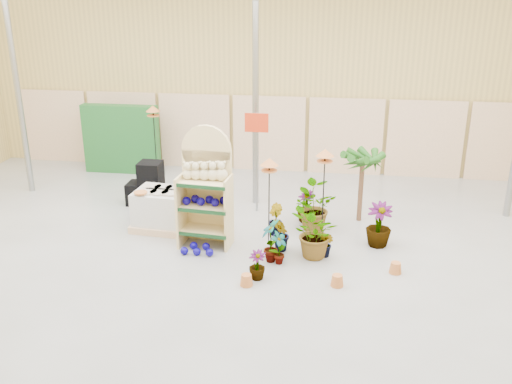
# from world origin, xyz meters

# --- Properties ---
(room) EXTENTS (15.20, 12.10, 4.70)m
(room) POSITION_xyz_m (0.00, 0.91, 2.21)
(room) COLOR gray
(room) RESTS_ON ground
(display_shelf) EXTENTS (1.01, 0.69, 2.31)m
(display_shelf) POSITION_xyz_m (-0.62, 1.29, 1.05)
(display_shelf) COLOR #DCC083
(display_shelf) RESTS_ON ground
(teddy_bears) EXTENTS (0.86, 0.24, 0.38)m
(teddy_bears) POSITION_xyz_m (-0.58, 1.18, 1.46)
(teddy_bears) COLOR beige
(teddy_bears) RESTS_ON display_shelf
(gazing_balls_shelf) EXTENTS (0.85, 0.29, 0.16)m
(gazing_balls_shelf) POSITION_xyz_m (-0.62, 1.16, 0.90)
(gazing_balls_shelf) COLOR #0B0479
(gazing_balls_shelf) RESTS_ON display_shelf
(gazing_balls_floor) EXTENTS (0.63, 0.39, 0.15)m
(gazing_balls_floor) POSITION_xyz_m (-0.69, 0.75, 0.07)
(gazing_balls_floor) COLOR #0B0479
(gazing_balls_floor) RESTS_ON ground
(pallet_stack) EXTENTS (1.23, 1.05, 0.85)m
(pallet_stack) POSITION_xyz_m (-1.68, 1.81, 0.41)
(pallet_stack) COLOR #D2AA86
(pallet_stack) RESTS_ON ground
(charcoal_planters) EXTENTS (0.80, 0.50, 1.00)m
(charcoal_planters) POSITION_xyz_m (-2.41, 3.05, 0.42)
(charcoal_planters) COLOR black
(charcoal_planters) RESTS_ON ground
(trellis_stock) EXTENTS (2.00, 0.30, 1.80)m
(trellis_stock) POSITION_xyz_m (-3.80, 5.20, 0.90)
(trellis_stock) COLOR #1B5A23
(trellis_stock) RESTS_ON ground
(offer_sign) EXTENTS (0.50, 0.08, 2.20)m
(offer_sign) POSITION_xyz_m (0.10, 2.98, 1.57)
(offer_sign) COLOR gray
(offer_sign) RESTS_ON ground
(bird_table_front) EXTENTS (0.34, 0.34, 1.72)m
(bird_table_front) POSITION_xyz_m (0.56, 1.40, 1.59)
(bird_table_front) COLOR black
(bird_table_front) RESTS_ON ground
(bird_table_right) EXTENTS (0.34, 0.34, 1.85)m
(bird_table_right) POSITION_xyz_m (1.57, 1.71, 1.71)
(bird_table_right) COLOR black
(bird_table_right) RESTS_ON ground
(bird_table_back) EXTENTS (0.34, 0.34, 2.02)m
(bird_table_back) POSITION_xyz_m (-2.57, 4.26, 1.87)
(bird_table_back) COLOR black
(bird_table_back) RESTS_ON ground
(palm) EXTENTS (0.70, 0.70, 1.63)m
(palm) POSITION_xyz_m (2.33, 2.78, 1.38)
(palm) COLOR brown
(palm) RESTS_ON ground
(potted_plant_0) EXTENTS (0.32, 0.45, 0.82)m
(potted_plant_0) POSITION_xyz_m (0.69, 0.64, 0.41)
(potted_plant_0) COLOR #1D5115
(potted_plant_0) RESTS_ON ground
(potted_plant_1) EXTENTS (0.41, 0.46, 0.69)m
(potted_plant_1) POSITION_xyz_m (0.84, 1.06, 0.34)
(potted_plant_1) COLOR #1D5115
(potted_plant_1) RESTS_ON ground
(potted_plant_2) EXTENTS (0.96, 1.04, 0.96)m
(potted_plant_2) POSITION_xyz_m (1.47, 0.87, 0.48)
(potted_plant_2) COLOR #1D5115
(potted_plant_2) RESTS_ON ground
(potted_plant_3) EXTENTS (0.49, 0.49, 0.86)m
(potted_plant_3) POSITION_xyz_m (2.65, 1.58, 0.43)
(potted_plant_3) COLOR #1D5115
(potted_plant_3) RESTS_ON ground
(potted_plant_5) EXTENTS (0.40, 0.43, 0.63)m
(potted_plant_5) POSITION_xyz_m (0.64, 1.82, 0.32)
(potted_plant_5) COLOR #1D5115
(potted_plant_5) RESTS_ON ground
(potted_plant_6) EXTENTS (1.16, 1.14, 0.97)m
(potted_plant_6) POSITION_xyz_m (1.34, 2.16, 0.49)
(potted_plant_6) COLOR #1D5115
(potted_plant_6) RESTS_ON ground
(potted_plant_7) EXTENTS (0.33, 0.33, 0.52)m
(potted_plant_7) POSITION_xyz_m (0.54, -0.05, 0.26)
(potted_plant_7) COLOR #1D5115
(potted_plant_7) RESTS_ON ground
(potted_plant_8) EXTENTS (0.38, 0.39, 0.62)m
(potted_plant_8) POSITION_xyz_m (0.85, 0.55, 0.31)
(potted_plant_8) COLOR #1D5115
(potted_plant_8) RESTS_ON ground
(potted_plant_9) EXTENTS (0.36, 0.36, 0.52)m
(potted_plant_9) POSITION_xyz_m (1.68, 0.95, 0.26)
(potted_plant_9) COLOR #1D5115
(potted_plant_9) RESTS_ON ground
(potted_plant_11) EXTENTS (0.53, 0.53, 0.68)m
(potted_plant_11) POSITION_xyz_m (1.21, 2.55, 0.34)
(potted_plant_11) COLOR #1D5115
(potted_plant_11) RESTS_ON ground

